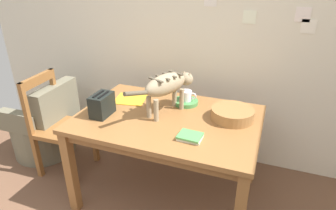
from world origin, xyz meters
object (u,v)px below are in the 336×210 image
object	(u,v)px
cat	(168,85)
coffee_mug	(186,95)
book_stack	(190,136)
toaster	(102,105)
magazine	(130,99)
wooden_chair_near	(59,126)
wicker_armchair	(45,129)
saucer_bowl	(186,102)
wicker_basket	(232,114)
dining_table	(168,127)

from	to	relation	value
cat	coffee_mug	xyz separation A→B (m)	(0.09, 0.20, -0.15)
cat	book_stack	bearing A→B (deg)	-24.42
toaster	magazine	bearing A→B (deg)	78.97
wooden_chair_near	wicker_armchair	xyz separation A→B (m)	(-0.34, 0.15, -0.18)
coffee_mug	saucer_bowl	bearing A→B (deg)	180.00
wooden_chair_near	wicker_basket	bearing A→B (deg)	92.51
saucer_bowl	wicker_armchair	world-z (taller)	saucer_bowl
saucer_bowl	magazine	distance (m)	0.48
wicker_basket	book_stack	bearing A→B (deg)	-119.47
coffee_mug	magazine	bearing A→B (deg)	-169.69
coffee_mug	wicker_armchair	world-z (taller)	coffee_mug
magazine	wooden_chair_near	size ratio (longest dim) A/B	0.27
coffee_mug	wicker_armchair	xyz separation A→B (m)	(-1.47, -0.12, -0.55)
magazine	toaster	bearing A→B (deg)	-111.34
dining_table	magazine	distance (m)	0.46
saucer_bowl	magazine	bearing A→B (deg)	-169.62
toaster	cat	bearing A→B (deg)	26.34
book_stack	wicker_basket	bearing A→B (deg)	60.53
book_stack	toaster	bearing A→B (deg)	172.97
cat	book_stack	size ratio (longest dim) A/B	3.91
dining_table	saucer_bowl	distance (m)	0.30
dining_table	toaster	size ratio (longest dim) A/B	6.89
magazine	wooden_chair_near	world-z (taller)	wooden_chair_near
book_stack	dining_table	bearing A→B (deg)	136.31
dining_table	book_stack	bearing A→B (deg)	-43.69
toaster	wicker_armchair	bearing A→B (deg)	162.46
magazine	coffee_mug	bearing A→B (deg)	0.01
book_stack	magazine	bearing A→B (deg)	147.53
cat	toaster	world-z (taller)	cat
saucer_bowl	wooden_chair_near	world-z (taller)	wooden_chair_near
magazine	wicker_basket	distance (m)	0.88
dining_table	book_stack	size ratio (longest dim) A/B	8.52
wicker_basket	wicker_armchair	size ratio (longest dim) A/B	0.41
cat	wicker_armchair	world-z (taller)	cat
wicker_basket	toaster	world-z (taller)	toaster
dining_table	wicker_armchair	distance (m)	1.48
toaster	wooden_chair_near	distance (m)	0.72
cat	saucer_bowl	bearing A→B (deg)	90.00
cat	toaster	bearing A→B (deg)	-129.83
coffee_mug	wicker_basket	world-z (taller)	coffee_mug
magazine	wooden_chair_near	xyz separation A→B (m)	(-0.65, -0.19, -0.30)
wooden_chair_near	saucer_bowl	bearing A→B (deg)	100.94
toaster	wicker_armchair	size ratio (longest dim) A/B	0.26
book_stack	toaster	distance (m)	0.74
wicker_armchair	book_stack	bearing A→B (deg)	-104.67
wicker_armchair	coffee_mug	bearing A→B (deg)	-86.80
wicker_basket	toaster	xyz separation A→B (m)	(-0.94, -0.29, 0.04)
saucer_bowl	coffee_mug	size ratio (longest dim) A/B	1.49
magazine	book_stack	bearing A→B (deg)	-42.77
dining_table	toaster	xyz separation A→B (m)	(-0.48, -0.15, 0.17)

